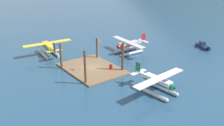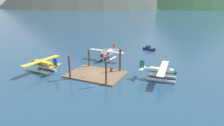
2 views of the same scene
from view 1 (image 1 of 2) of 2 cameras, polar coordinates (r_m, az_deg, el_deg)
The scene contains 13 objects.
ground_plane at distance 48.36m, azimuth -4.52°, elevation -1.42°, with size 1200.00×1200.00×0.00m, color navy.
dock_platform at distance 48.30m, azimuth -4.53°, elevation -1.25°, with size 12.23×8.92×0.30m, color brown.
piling_near_left at distance 48.71m, azimuth -11.38°, elevation 1.56°, with size 0.40×0.40×5.02m, color brown.
piling_near_right at distance 41.64m, azimuth -6.04°, elevation -1.03°, with size 0.38×0.38×5.88m, color brown.
piling_far_left at distance 52.86m, azimuth -3.35°, elevation 3.28°, with size 0.45×0.45×4.49m, color brown.
piling_far_right at distance 46.44m, azimuth 2.40°, elevation 1.31°, with size 0.49×0.49×5.53m, color brown.
flagpole at distance 45.55m, azimuth -3.05°, elevation 2.71°, with size 0.95×0.10×6.18m.
fuel_drum at distance 47.36m, azimuth -0.28°, elevation -0.89°, with size 0.62×0.62×0.88m.
mooring_buoy at distance 45.69m, azimuth 10.81°, elevation -2.76°, with size 0.64×0.64×0.64m, color orange.
seaplane_silver_bow_left at distance 56.45m, azimuth 3.78°, elevation 3.78°, with size 10.47×7.97×3.84m.
seaplane_yellow_port_aft at distance 56.85m, azimuth -14.08°, elevation 3.28°, with size 7.96×10.49×3.84m.
seaplane_white_stbd_fwd at distance 39.81m, azimuth 10.20°, elevation -4.55°, with size 7.97×10.48×3.84m.
boat_navy_open_north at distance 63.88m, azimuth 19.64°, elevation 3.66°, with size 4.52×3.18×1.50m.
Camera 1 is at (37.72, -23.52, 19.05)m, focal length 40.81 mm.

